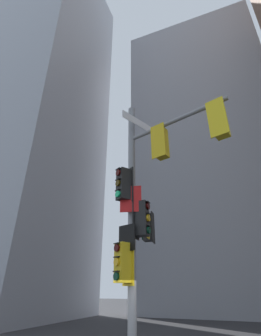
# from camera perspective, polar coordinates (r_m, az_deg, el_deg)

# --- Properties ---
(building_tower_left) EXTENTS (12.38, 12.38, 46.35)m
(building_tower_left) POSITION_cam_1_polar(r_m,az_deg,el_deg) (33.95, -19.72, 13.57)
(building_tower_left) COLOR #9399A3
(building_tower_left) RESTS_ON ground
(building_mid_block) EXTENTS (16.86, 16.86, 37.91)m
(building_mid_block) POSITION_cam_1_polar(r_m,az_deg,el_deg) (36.80, 17.41, 1.99)
(building_mid_block) COLOR #9399A3
(building_mid_block) RESTS_ON ground
(signal_pole_assembly) EXTENTS (3.65, 3.61, 8.26)m
(signal_pole_assembly) POSITION_cam_1_polar(r_m,az_deg,el_deg) (7.57, 3.46, -8.27)
(signal_pole_assembly) COLOR gray
(signal_pole_assembly) RESTS_ON ground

